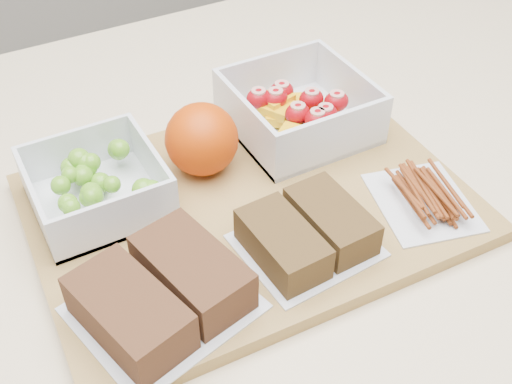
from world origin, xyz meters
The scene contains 7 objects.
cutting_board centered at (0.00, 0.01, 0.91)m, with size 0.42×0.30×0.02m, color #A27E43.
grape_container centered at (-0.13, 0.08, 0.94)m, with size 0.12×0.12×0.05m.
fruit_container centered at (0.10, 0.09, 0.94)m, with size 0.14×0.14×0.06m.
orange centered at (-0.02, 0.08, 0.95)m, with size 0.08×0.08×0.08m, color #C33C04.
sandwich_bag_left centered at (-0.13, -0.07, 0.94)m, with size 0.16×0.15×0.04m.
sandwich_bag_center centered at (0.02, -0.07, 0.93)m, with size 0.12×0.11×0.04m.
pretzel_bag centered at (0.15, -0.08, 0.93)m, with size 0.11×0.13×0.02m.
Camera 1 is at (-0.22, -0.41, 1.35)m, focal length 45.00 mm.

